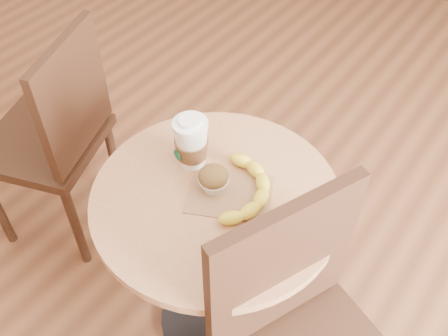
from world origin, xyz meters
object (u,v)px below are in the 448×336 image
at_px(muffin, 214,179).
at_px(banana, 240,190).
at_px(cafe_table, 217,238).
at_px(coffee_cup, 191,144).
at_px(chair_left, 55,135).

relative_size(muffin, banana, 0.33).
height_order(cafe_table, banana, banana).
relative_size(coffee_cup, banana, 0.65).
bearing_deg(muffin, chair_left, 179.58).
bearing_deg(coffee_cup, cafe_table, -7.40).
height_order(chair_left, banana, chair_left).
relative_size(cafe_table, chair_left, 0.78).
relative_size(cafe_table, banana, 2.80).
xyz_separation_m(cafe_table, coffee_cup, (-0.14, 0.06, 0.29)).
bearing_deg(cafe_table, banana, 37.11).
height_order(chair_left, muffin, chair_left).
height_order(cafe_table, chair_left, chair_left).
bearing_deg(coffee_cup, banana, 11.26).
relative_size(chair_left, coffee_cup, 5.58).
height_order(coffee_cup, banana, coffee_cup).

